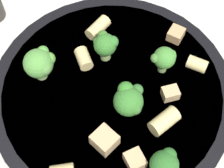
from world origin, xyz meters
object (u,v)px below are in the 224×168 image
at_px(broccoli_floret_2, 129,100).
at_px(chicken_chunk_1, 176,34).
at_px(broccoli_floret_3, 165,165).
at_px(chicken_chunk_2, 170,93).
at_px(rigatoni_0, 164,121).
at_px(broccoli_floret_4, 105,44).
at_px(rigatoni_1, 197,64).
at_px(broccoli_floret_1, 164,58).
at_px(rigatoni_2, 84,59).
at_px(chicken_chunk_3, 135,160).
at_px(broccoli_floret_0, 40,63).
at_px(rigatoni_4, 98,28).
at_px(chicken_chunk_0, 105,140).
at_px(pasta_bowl, 112,97).

relative_size(broccoli_floret_2, chicken_chunk_1, 2.06).
height_order(broccoli_floret_3, chicken_chunk_2, broccoli_floret_3).
bearing_deg(rigatoni_0, broccoli_floret_4, -115.31).
bearing_deg(rigatoni_1, broccoli_floret_1, -57.61).
relative_size(rigatoni_2, chicken_chunk_3, 1.25).
bearing_deg(broccoli_floret_1, rigatoni_2, -66.73).
distance_m(broccoli_floret_0, chicken_chunk_1, 0.15).
xyz_separation_m(broccoli_floret_3, rigatoni_2, (-0.07, -0.13, -0.01)).
bearing_deg(rigatoni_2, broccoli_floret_2, 68.28).
distance_m(rigatoni_4, chicken_chunk_0, 0.13).
xyz_separation_m(rigatoni_0, rigatoni_1, (-0.08, 0.00, -0.00)).
relative_size(broccoli_floret_2, chicken_chunk_0, 1.63).
bearing_deg(rigatoni_4, rigatoni_1, 94.57).
height_order(chicken_chunk_0, chicken_chunk_1, chicken_chunk_0).
height_order(rigatoni_2, chicken_chunk_2, rigatoni_2).
bearing_deg(chicken_chunk_3, broccoli_floret_4, -137.46).
height_order(rigatoni_4, chicken_chunk_3, rigatoni_4).
bearing_deg(chicken_chunk_3, broccoli_floret_3, 100.23).
distance_m(pasta_bowl, rigatoni_0, 0.07).
xyz_separation_m(broccoli_floret_1, chicken_chunk_3, (0.11, 0.02, -0.01)).
bearing_deg(chicken_chunk_0, broccoli_floret_3, 91.81).
distance_m(rigatoni_1, rigatoni_4, 0.12).
distance_m(broccoli_floret_4, rigatoni_4, 0.04).
bearing_deg(broccoli_floret_1, chicken_chunk_1, -173.18).
relative_size(broccoli_floret_1, rigatoni_0, 1.13).
relative_size(broccoli_floret_0, rigatoni_2, 1.70).
distance_m(rigatoni_2, rigatoni_4, 0.04).
bearing_deg(chicken_chunk_3, pasta_bowl, -135.68).
height_order(broccoli_floret_2, chicken_chunk_0, broccoli_floret_2).
height_order(broccoli_floret_0, chicken_chunk_0, broccoli_floret_0).
bearing_deg(rigatoni_1, chicken_chunk_0, -19.09).
xyz_separation_m(broccoli_floret_0, rigatoni_0, (-0.01, 0.13, -0.01)).
height_order(broccoli_floret_2, chicken_chunk_2, broccoli_floret_2).
xyz_separation_m(rigatoni_0, chicken_chunk_0, (0.04, -0.04, -0.00)).
relative_size(rigatoni_2, chicken_chunk_1, 1.33).
xyz_separation_m(broccoli_floret_3, rigatoni_0, (-0.04, -0.02, -0.01)).
height_order(pasta_bowl, rigatoni_2, rigatoni_2).
xyz_separation_m(rigatoni_0, chicken_chunk_3, (0.05, -0.01, -0.00)).
bearing_deg(broccoli_floret_0, rigatoni_0, 94.73).
distance_m(rigatoni_0, rigatoni_4, 0.13).
relative_size(rigatoni_2, chicken_chunk_0, 1.06).
relative_size(broccoli_floret_2, chicken_chunk_3, 1.93).
xyz_separation_m(rigatoni_0, chicken_chunk_2, (-0.03, -0.01, -0.00)).
height_order(broccoli_floret_0, broccoli_floret_3, broccoli_floret_0).
xyz_separation_m(broccoli_floret_2, broccoli_floret_3, (0.04, 0.06, -0.00)).
height_order(broccoli_floret_4, rigatoni_2, broccoli_floret_4).
relative_size(broccoli_floret_1, chicken_chunk_3, 1.84).
distance_m(rigatoni_0, chicken_chunk_0, 0.06).
bearing_deg(broccoli_floret_2, chicken_chunk_0, -3.61).
height_order(broccoli_floret_4, chicken_chunk_2, broccoli_floret_4).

